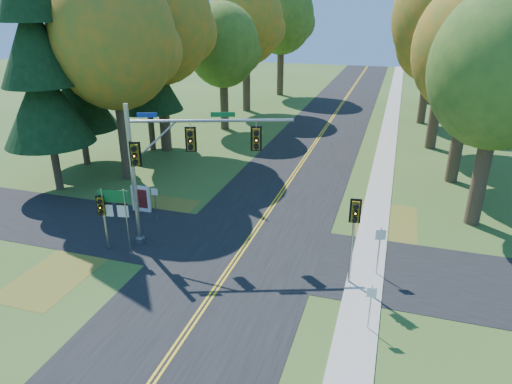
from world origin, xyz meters
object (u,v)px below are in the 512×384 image
(traffic_mast, at_px, (172,157))
(route_sign_cluster, at_px, (115,208))
(east_signal_pole, at_px, (354,221))
(info_kiosk, at_px, (141,199))

(traffic_mast, relative_size, route_sign_cluster, 2.27)
(east_signal_pole, bearing_deg, info_kiosk, 155.25)
(east_signal_pole, bearing_deg, route_sign_cluster, 174.96)
(traffic_mast, bearing_deg, route_sign_cluster, -166.90)
(east_signal_pole, relative_size, route_sign_cluster, 1.24)
(info_kiosk, bearing_deg, east_signal_pole, -18.48)
(east_signal_pole, xyz_separation_m, info_kiosk, (-12.85, 4.15, -2.36))
(route_sign_cluster, bearing_deg, east_signal_pole, -8.30)
(route_sign_cluster, height_order, info_kiosk, route_sign_cluster)
(east_signal_pole, bearing_deg, traffic_mast, 165.37)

